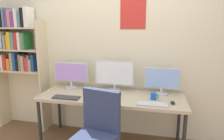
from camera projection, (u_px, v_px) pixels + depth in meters
name	position (u px, v px, depth m)	size (l,w,h in m)	color
wall_back	(117.00, 51.00, 3.08)	(4.39, 0.11, 2.60)	beige
desk	(111.00, 99.00, 2.81)	(1.99, 0.68, 0.74)	tan
bookshelf	(18.00, 50.00, 3.23)	(0.83, 0.28, 1.95)	beige
monitor_left	(71.00, 74.00, 3.09)	(0.53, 0.18, 0.40)	silver
monitor_center	(114.00, 75.00, 2.95)	(0.58, 0.18, 0.45)	silver
monitor_right	(162.00, 80.00, 2.82)	(0.48, 0.18, 0.38)	silver
keyboard_left	(66.00, 97.00, 2.69)	(0.36, 0.13, 0.02)	#38383D
keyboard_right	(152.00, 104.00, 2.46)	(0.37, 0.13, 0.02)	silver
mouse_left_side	(87.00, 96.00, 2.73)	(0.06, 0.10, 0.03)	silver
mouse_right_side	(173.00, 103.00, 2.50)	(0.06, 0.10, 0.03)	black
laptop_closed	(109.00, 94.00, 2.81)	(0.32, 0.22, 0.02)	silver
coffee_mug	(154.00, 96.00, 2.64)	(0.11, 0.08, 0.09)	blue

